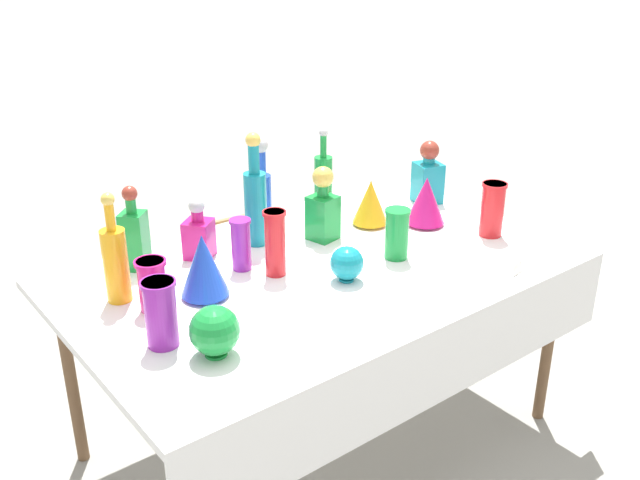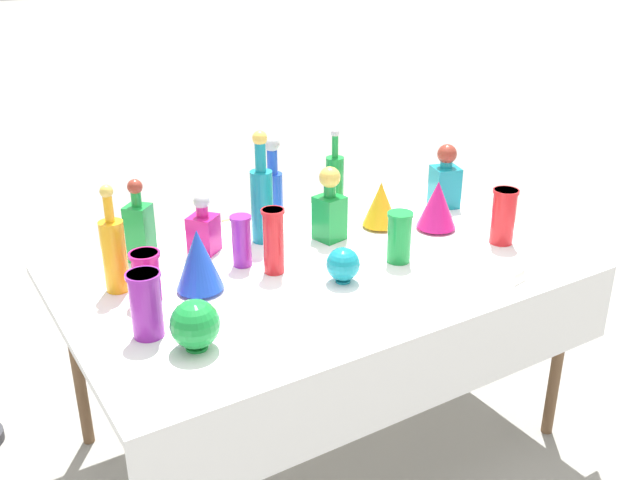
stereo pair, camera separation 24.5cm
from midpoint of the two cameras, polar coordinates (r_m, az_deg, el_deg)
ground_plane at (r=2.96m, az=2.45°, el=-15.47°), size 40.00×40.00×0.00m
display_table at (r=2.55m, az=3.15°, el=-3.47°), size 1.79×1.12×0.76m
tall_bottle_0 at (r=2.38m, az=-13.37°, el=-0.95°), size 0.08×0.08×0.37m
tall_bottle_1 at (r=2.68m, az=-2.08°, el=3.32°), size 0.08×0.08×0.44m
tall_bottle_2 at (r=2.89m, az=3.61°, el=4.27°), size 0.07×0.07×0.39m
tall_bottle_3 at (r=2.88m, az=-1.37°, el=4.38°), size 0.08×0.08×0.36m
square_decanter_0 at (r=2.64m, az=-6.71°, el=0.83°), size 0.14×0.14×0.23m
square_decanter_1 at (r=2.72m, az=3.35°, el=2.55°), size 0.12×0.12×0.29m
square_decanter_2 at (r=3.12m, az=12.22°, el=4.73°), size 0.13×0.13×0.28m
square_decanter_3 at (r=2.59m, az=-11.67°, el=0.94°), size 0.12×0.12×0.31m
slender_vase_0 at (r=2.45m, az=-0.90°, el=-0.01°), size 0.08×0.08×0.24m
slender_vase_1 at (r=2.11m, az=-10.56°, el=-5.05°), size 0.10×0.10×0.21m
slender_vase_2 at (r=2.57m, az=9.09°, el=0.29°), size 0.09×0.09×0.19m
slender_vase_3 at (r=2.31m, az=-10.80°, el=-2.84°), size 0.10×0.10×0.17m
slender_vase_4 at (r=2.51m, az=-3.54°, el=-0.00°), size 0.08×0.08×0.19m
slender_vase_5 at (r=2.81m, az=16.92°, el=1.88°), size 0.10×0.10×0.21m
fluted_vase_0 at (r=2.87m, az=11.79°, el=2.74°), size 0.16×0.16×0.20m
fluted_vase_1 at (r=2.86m, az=7.33°, el=2.82°), size 0.14×0.14×0.19m
fluted_vase_2 at (r=2.34m, az=-6.78°, el=-1.65°), size 0.16×0.16×0.22m
round_bowl_0 at (r=2.41m, az=4.86°, el=-2.00°), size 0.12×0.12×0.12m
round_bowl_1 at (r=2.04m, az=-6.59°, el=-6.81°), size 0.14×0.14×0.15m
price_tag_left at (r=2.54m, az=18.38°, el=-2.94°), size 0.06×0.03×0.04m
cardboard_box_behind_left at (r=3.90m, az=-2.25°, el=-1.88°), size 0.52×0.41×0.45m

